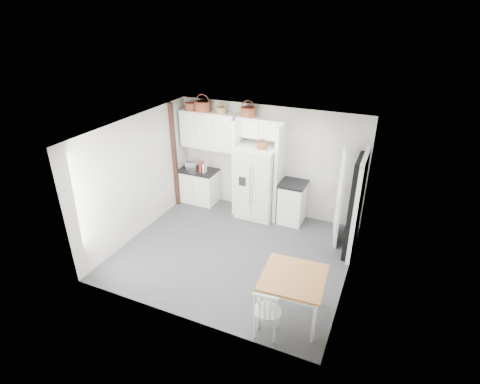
% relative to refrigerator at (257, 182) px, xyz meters
% --- Properties ---
extents(floor, '(4.50, 4.50, 0.00)m').
position_rel_refrigerator_xyz_m(floor, '(0.15, -1.62, -0.87)').
color(floor, '#44444A').
rests_on(floor, ground).
extents(ceiling, '(4.50, 4.50, 0.00)m').
position_rel_refrigerator_xyz_m(ceiling, '(0.15, -1.62, 1.73)').
color(ceiling, white).
rests_on(ceiling, wall_back).
extents(wall_back, '(4.50, 0.00, 4.50)m').
position_rel_refrigerator_xyz_m(wall_back, '(0.15, 0.38, 0.43)').
color(wall_back, '#B1ADA2').
rests_on(wall_back, floor).
extents(wall_left, '(0.00, 4.00, 4.00)m').
position_rel_refrigerator_xyz_m(wall_left, '(-2.10, -1.62, 0.43)').
color(wall_left, '#B1ADA2').
rests_on(wall_left, floor).
extents(wall_right, '(0.00, 4.00, 4.00)m').
position_rel_refrigerator_xyz_m(wall_right, '(2.40, -1.62, 0.43)').
color(wall_right, '#B1ADA2').
rests_on(wall_right, floor).
extents(refrigerator, '(0.90, 0.73, 1.75)m').
position_rel_refrigerator_xyz_m(refrigerator, '(0.00, 0.00, 0.00)').
color(refrigerator, silver).
rests_on(refrigerator, floor).
extents(base_cab_left, '(0.91, 0.57, 0.84)m').
position_rel_refrigerator_xyz_m(base_cab_left, '(-1.62, 0.08, -0.45)').
color(base_cab_left, white).
rests_on(base_cab_left, floor).
extents(base_cab_right, '(0.54, 0.64, 0.95)m').
position_rel_refrigerator_xyz_m(base_cab_right, '(0.86, 0.08, -0.40)').
color(base_cab_right, white).
rests_on(base_cab_right, floor).
extents(dining_table, '(1.03, 1.03, 0.81)m').
position_rel_refrigerator_xyz_m(dining_table, '(1.74, -2.87, -0.47)').
color(dining_table, '#996326').
rests_on(dining_table, floor).
extents(windsor_chair, '(0.47, 0.44, 0.89)m').
position_rel_refrigerator_xyz_m(windsor_chair, '(1.50, -3.37, -0.43)').
color(windsor_chair, white).
rests_on(windsor_chair, floor).
extents(counter_left, '(0.95, 0.61, 0.04)m').
position_rel_refrigerator_xyz_m(counter_left, '(-1.62, 0.08, -0.01)').
color(counter_left, black).
rests_on(counter_left, base_cab_left).
extents(counter_right, '(0.58, 0.69, 0.04)m').
position_rel_refrigerator_xyz_m(counter_right, '(0.86, 0.08, 0.09)').
color(counter_right, black).
rests_on(counter_right, base_cab_right).
extents(toaster, '(0.30, 0.20, 0.19)m').
position_rel_refrigerator_xyz_m(toaster, '(-1.80, 0.06, 0.10)').
color(toaster, silver).
rests_on(toaster, counter_left).
extents(cookbook_red, '(0.04, 0.18, 0.26)m').
position_rel_refrigerator_xyz_m(cookbook_red, '(-1.46, -0.00, 0.14)').
color(cookbook_red, '#B52C1C').
rests_on(cookbook_red, counter_left).
extents(cookbook_cream, '(0.04, 0.16, 0.24)m').
position_rel_refrigerator_xyz_m(cookbook_cream, '(-1.38, -0.00, 0.13)').
color(cookbook_cream, beige).
rests_on(cookbook_cream, counter_left).
extents(basket_upper_a, '(0.29, 0.29, 0.16)m').
position_rel_refrigerator_xyz_m(basket_upper_a, '(-1.81, 0.21, 1.56)').
color(basket_upper_a, brown).
rests_on(basket_upper_a, upper_cabinet).
extents(basket_upper_b, '(0.39, 0.39, 0.23)m').
position_rel_refrigerator_xyz_m(basket_upper_b, '(-1.47, 0.21, 1.59)').
color(basket_upper_b, brown).
rests_on(basket_upper_b, upper_cabinet).
extents(basket_upper_c, '(0.24, 0.24, 0.14)m').
position_rel_refrigerator_xyz_m(basket_upper_c, '(-0.99, 0.21, 1.55)').
color(basket_upper_c, olive).
rests_on(basket_upper_c, upper_cabinet).
extents(basket_bridge_a, '(0.35, 0.35, 0.20)m').
position_rel_refrigerator_xyz_m(basket_bridge_a, '(-0.33, 0.21, 1.58)').
color(basket_bridge_a, brown).
rests_on(basket_bridge_a, bridge_cabinet).
extents(basket_fridge_b, '(0.23, 0.23, 0.12)m').
position_rel_refrigerator_xyz_m(basket_fridge_b, '(0.13, -0.10, 0.94)').
color(basket_fridge_b, brown).
rests_on(basket_fridge_b, refrigerator).
extents(upper_cabinet, '(1.40, 0.34, 0.90)m').
position_rel_refrigerator_xyz_m(upper_cabinet, '(-1.35, 0.21, 1.03)').
color(upper_cabinet, white).
rests_on(upper_cabinet, wall_back).
extents(bridge_cabinet, '(1.12, 0.34, 0.45)m').
position_rel_refrigerator_xyz_m(bridge_cabinet, '(-0.00, 0.21, 1.25)').
color(bridge_cabinet, white).
rests_on(bridge_cabinet, wall_back).
extents(fridge_panel_left, '(0.08, 0.60, 2.30)m').
position_rel_refrigerator_xyz_m(fridge_panel_left, '(-0.51, 0.08, 0.28)').
color(fridge_panel_left, white).
rests_on(fridge_panel_left, floor).
extents(fridge_panel_right, '(0.08, 0.60, 2.30)m').
position_rel_refrigerator_xyz_m(fridge_panel_right, '(0.51, 0.08, 0.28)').
color(fridge_panel_right, white).
rests_on(fridge_panel_right, floor).
extents(trim_post, '(0.09, 0.09, 2.60)m').
position_rel_refrigerator_xyz_m(trim_post, '(-2.05, -0.27, 0.43)').
color(trim_post, '#341710').
rests_on(trim_post, floor).
extents(doorway_void, '(0.18, 0.85, 2.05)m').
position_rel_refrigerator_xyz_m(doorway_void, '(2.31, -0.62, 0.15)').
color(doorway_void, black).
rests_on(doorway_void, floor).
extents(door_slab, '(0.21, 0.79, 2.05)m').
position_rel_refrigerator_xyz_m(door_slab, '(1.95, -0.29, 0.15)').
color(door_slab, white).
rests_on(door_slab, floor).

